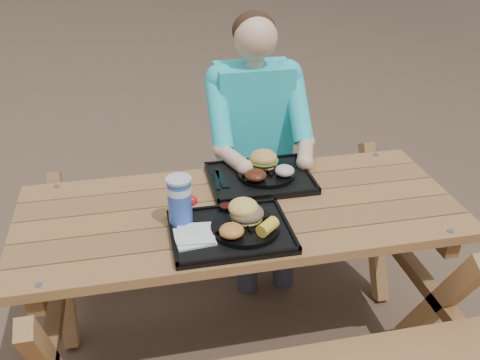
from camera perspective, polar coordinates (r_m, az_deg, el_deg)
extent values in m
plane|color=#999999|center=(2.66, 0.00, -16.79)|extent=(60.00, 60.00, 0.00)
cube|color=black|center=(2.02, -1.00, -5.63)|extent=(0.45, 0.35, 0.02)
cube|color=black|center=(2.38, 2.16, 0.13)|extent=(0.45, 0.35, 0.02)
cylinder|color=black|center=(2.02, 0.56, -5.06)|extent=(0.26, 0.26, 0.02)
cylinder|color=black|center=(2.39, 2.82, 0.73)|extent=(0.26, 0.26, 0.02)
cube|color=silver|center=(1.98, -4.96, -5.99)|extent=(0.16, 0.16, 0.02)
cylinder|color=#173EAF|center=(2.02, -6.43, -2.35)|extent=(0.09, 0.09, 0.18)
cylinder|color=#340A05|center=(2.11, -1.53, -3.09)|extent=(0.05, 0.05, 0.03)
cylinder|color=gold|center=(2.11, -0.06, -3.16)|extent=(0.05, 0.05, 0.03)
ellipsoid|color=#CD8836|center=(1.94, -0.90, -5.44)|extent=(0.09, 0.09, 0.05)
cube|color=black|center=(2.35, -1.95, 0.16)|extent=(0.04, 0.17, 0.01)
ellipsoid|color=#4E200F|center=(2.30, 1.66, 0.52)|extent=(0.10, 0.10, 0.04)
ellipsoid|color=beige|center=(2.34, 4.78, 1.00)|extent=(0.09, 0.09, 0.05)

